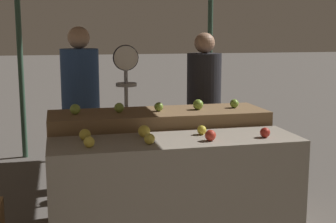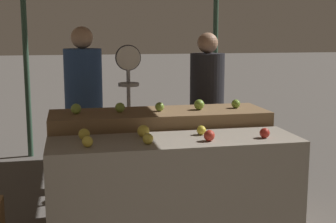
# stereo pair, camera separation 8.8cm
# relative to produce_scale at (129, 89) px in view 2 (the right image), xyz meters

# --- Properties ---
(display_counter_front) EXTENTS (1.81, 0.55, 0.86)m
(display_counter_front) POSITION_rel_produce_scale_xyz_m (0.17, -1.26, -0.64)
(display_counter_front) COLOR gray
(display_counter_front) RESTS_ON ground_plane
(display_counter_back) EXTENTS (1.81, 0.55, 0.96)m
(display_counter_back) POSITION_rel_produce_scale_xyz_m (0.17, -0.66, -0.59)
(display_counter_back) COLOR olive
(display_counter_back) RESTS_ON ground_plane
(apple_front_0) EXTENTS (0.07, 0.07, 0.07)m
(apple_front_0) POSITION_rel_produce_scale_xyz_m (-0.45, -1.36, -0.17)
(apple_front_0) COLOR yellow
(apple_front_0) RESTS_ON display_counter_front
(apple_front_1) EXTENTS (0.08, 0.08, 0.08)m
(apple_front_1) POSITION_rel_produce_scale_xyz_m (-0.04, -1.37, -0.17)
(apple_front_1) COLOR gold
(apple_front_1) RESTS_ON display_counter_front
(apple_front_2) EXTENTS (0.08, 0.08, 0.08)m
(apple_front_2) POSITION_rel_produce_scale_xyz_m (0.39, -1.37, -0.17)
(apple_front_2) COLOR red
(apple_front_2) RESTS_ON display_counter_front
(apple_front_3) EXTENTS (0.07, 0.07, 0.07)m
(apple_front_3) POSITION_rel_produce_scale_xyz_m (0.81, -1.36, -0.17)
(apple_front_3) COLOR #AD281E
(apple_front_3) RESTS_ON display_counter_front
(apple_front_4) EXTENTS (0.08, 0.08, 0.08)m
(apple_front_4) POSITION_rel_produce_scale_xyz_m (-0.47, -1.15, -0.17)
(apple_front_4) COLOR gold
(apple_front_4) RESTS_ON display_counter_front
(apple_front_5) EXTENTS (0.09, 0.09, 0.09)m
(apple_front_5) POSITION_rel_produce_scale_xyz_m (-0.04, -1.15, -0.17)
(apple_front_5) COLOR yellow
(apple_front_5) RESTS_ON display_counter_front
(apple_front_6) EXTENTS (0.07, 0.07, 0.07)m
(apple_front_6) POSITION_rel_produce_scale_xyz_m (0.39, -1.16, -0.18)
(apple_front_6) COLOR gold
(apple_front_6) RESTS_ON display_counter_front
(apple_back_0) EXTENTS (0.08, 0.08, 0.08)m
(apple_back_0) POSITION_rel_produce_scale_xyz_m (-0.51, -0.66, -0.06)
(apple_back_0) COLOR #8EB247
(apple_back_0) RESTS_ON display_counter_back
(apple_back_1) EXTENTS (0.08, 0.08, 0.08)m
(apple_back_1) POSITION_rel_produce_scale_xyz_m (-0.16, -0.65, -0.07)
(apple_back_1) COLOR #8EB247
(apple_back_1) RESTS_ON display_counter_back
(apple_back_2) EXTENTS (0.08, 0.08, 0.08)m
(apple_back_2) POSITION_rel_produce_scale_xyz_m (0.17, -0.67, -0.07)
(apple_back_2) COLOR #84AD3D
(apple_back_2) RESTS_ON display_counter_back
(apple_back_3) EXTENTS (0.09, 0.09, 0.09)m
(apple_back_3) POSITION_rel_produce_scale_xyz_m (0.52, -0.67, -0.06)
(apple_back_3) COLOR #84AD3D
(apple_back_3) RESTS_ON display_counter_back
(apple_back_4) EXTENTS (0.08, 0.08, 0.08)m
(apple_back_4) POSITION_rel_produce_scale_xyz_m (0.85, -0.65, -0.07)
(apple_back_4) COLOR #7AA338
(apple_back_4) RESTS_ON display_counter_back
(produce_scale) EXTENTS (0.25, 0.20, 1.50)m
(produce_scale) POSITION_rel_produce_scale_xyz_m (0.00, 0.00, 0.00)
(produce_scale) COLOR #99999E
(produce_scale) RESTS_ON ground_plane
(person_vendor_at_scale) EXTENTS (0.41, 0.41, 1.67)m
(person_vendor_at_scale) POSITION_rel_produce_scale_xyz_m (-0.42, 0.33, -0.11)
(person_vendor_at_scale) COLOR #2D2D38
(person_vendor_at_scale) RESTS_ON ground_plane
(person_customer_left) EXTENTS (0.39, 0.39, 1.61)m
(person_customer_left) POSITION_rel_produce_scale_xyz_m (0.84, 0.19, -0.14)
(person_customer_left) COLOR #2D2D38
(person_customer_left) RESTS_ON ground_plane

